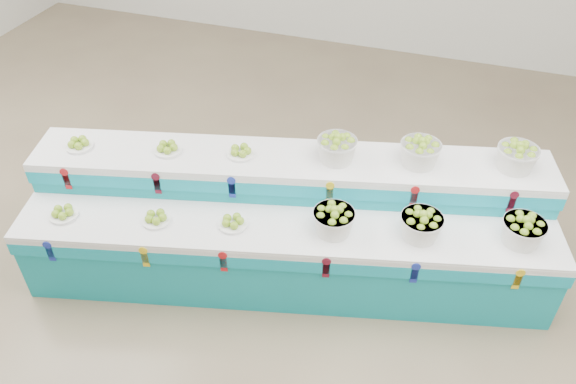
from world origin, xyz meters
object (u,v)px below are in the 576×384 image
object	(u,v)px
basket_lower_left	(334,220)
basket_upper_right	(517,156)
display_stand	(288,224)
plate_upper_mid	(167,147)

from	to	relation	value
basket_lower_left	basket_upper_right	xyz separation A→B (m)	(1.27, 0.87, 0.30)
display_stand	plate_upper_mid	distance (m)	1.21
plate_upper_mid	basket_upper_right	xyz separation A→B (m)	(2.77, 0.69, 0.07)
display_stand	basket_lower_left	size ratio (longest dim) A/B	13.31
display_stand	basket_upper_right	world-z (taller)	basket_upper_right
basket_lower_left	plate_upper_mid	bearing A→B (deg)	172.94
basket_upper_right	basket_lower_left	bearing A→B (deg)	-145.42
basket_lower_left	display_stand	bearing A→B (deg)	158.19
display_stand	basket_lower_left	world-z (taller)	display_stand
display_stand	basket_upper_right	xyz separation A→B (m)	(1.70, 0.70, 0.63)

